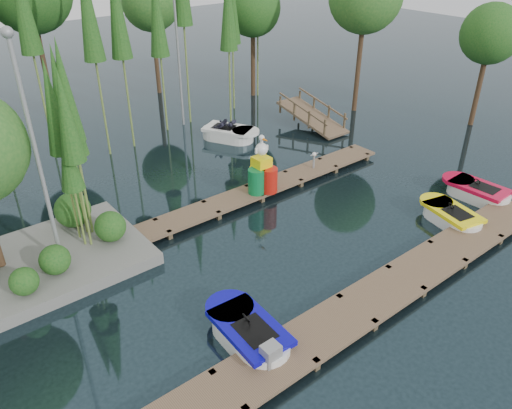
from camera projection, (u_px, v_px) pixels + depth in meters
ground_plane at (254, 243)px, 16.70m from camera, size 90.00×90.00×0.00m
near_dock at (356, 310)px, 13.54m from camera, size 18.00×1.50×0.50m
far_dock at (233, 200)px, 18.82m from camera, size 15.00×1.20×0.50m
island at (4, 177)px, 13.93m from camera, size 6.20×4.20×6.75m
tree_screen at (47, 15)px, 19.71m from camera, size 34.42×18.53×10.31m
lamp_island at (34, 143)px, 13.29m from camera, size 0.30×0.30×7.25m
lamp_rear at (177, 41)px, 24.18m from camera, size 0.30×0.30×7.25m
ramp at (312, 116)px, 25.68m from camera, size 1.50×3.94×1.49m
boat_blue at (248, 334)px, 12.70m from camera, size 1.44×2.92×0.96m
boat_red at (477, 192)px, 19.26m from camera, size 1.33×2.75×0.91m
boat_yellow_near at (451, 217)px, 17.71m from camera, size 1.70×2.76×0.86m
boat_white_far at (229, 133)px, 24.38m from camera, size 2.55×3.19×1.38m
utility_cabinet at (271, 354)px, 11.72m from camera, size 0.43×0.37×0.53m
yellow_barrel at (257, 178)px, 19.19m from camera, size 0.62×0.62×0.92m
drum_cluster at (263, 174)px, 19.06m from camera, size 1.30×1.20×2.25m
seagull_post at (314, 157)px, 20.82m from camera, size 0.44×0.24×0.71m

